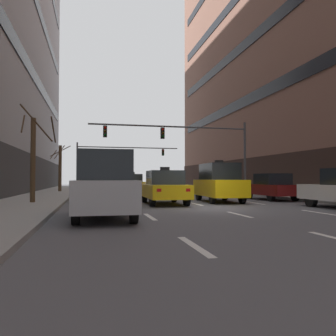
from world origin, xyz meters
TOP-DOWN VIEW (x-y plane):
  - ground_plane at (0.00, 0.00)m, footprint 120.00×120.00m
  - sidewalk_left at (-8.23, 0.00)m, footprint 3.65×80.00m
  - lane_stripe_l1_s2 at (-3.20, -8.00)m, footprint 0.16×2.00m
  - lane_stripe_l1_s3 at (-3.20, -3.00)m, footprint 0.16×2.00m
  - lane_stripe_l1_s4 at (-3.20, 2.00)m, footprint 0.16×2.00m
  - lane_stripe_l1_s5 at (-3.20, 7.00)m, footprint 0.16×2.00m
  - lane_stripe_l1_s6 at (-3.20, 12.00)m, footprint 0.16×2.00m
  - lane_stripe_l1_s7 at (-3.20, 17.00)m, footprint 0.16×2.00m
  - lane_stripe_l1_s8 at (-3.20, 22.00)m, footprint 0.16×2.00m
  - lane_stripe_l1_s9 at (-3.20, 27.00)m, footprint 0.16×2.00m
  - lane_stripe_l1_s10 at (-3.20, 32.00)m, footprint 0.16×2.00m
  - lane_stripe_l2_s3 at (0.00, -3.00)m, footprint 0.16×2.00m
  - lane_stripe_l2_s4 at (0.00, 2.00)m, footprint 0.16×2.00m
  - lane_stripe_l2_s5 at (0.00, 7.00)m, footprint 0.16×2.00m
  - lane_stripe_l2_s6 at (0.00, 12.00)m, footprint 0.16×2.00m
  - lane_stripe_l2_s7 at (0.00, 17.00)m, footprint 0.16×2.00m
  - lane_stripe_l2_s8 at (0.00, 22.00)m, footprint 0.16×2.00m
  - lane_stripe_l2_s9 at (0.00, 27.00)m, footprint 0.16×2.00m
  - lane_stripe_l2_s10 at (0.00, 32.00)m, footprint 0.16×2.00m
  - lane_stripe_l3_s3 at (3.20, -3.00)m, footprint 0.16×2.00m
  - lane_stripe_l3_s4 at (3.20, 2.00)m, footprint 0.16×2.00m
  - lane_stripe_l3_s5 at (3.20, 7.00)m, footprint 0.16×2.00m
  - lane_stripe_l3_s6 at (3.20, 12.00)m, footprint 0.16×2.00m
  - lane_stripe_l3_s7 at (3.20, 17.00)m, footprint 0.16×2.00m
  - lane_stripe_l3_s8 at (3.20, 22.00)m, footprint 0.16×2.00m
  - lane_stripe_l3_s9 at (3.20, 27.00)m, footprint 0.16×2.00m
  - lane_stripe_l3_s10 at (3.20, 32.00)m, footprint 0.16×2.00m
  - taxi_driving_0 at (-1.51, 16.48)m, footprint 1.87×4.44m
  - taxi_driving_1 at (-1.56, 2.34)m, footprint 1.95×4.48m
  - taxi_driving_2 at (1.69, 3.23)m, footprint 2.02×4.41m
  - car_driving_3 at (-4.70, -3.18)m, footprint 1.90×4.41m
  - taxi_driving_4 at (-4.80, 27.17)m, footprint 1.96×4.54m
  - taxi_driving_5 at (-4.65, 4.35)m, footprint 2.08×4.57m
  - car_parked_2 at (5.35, 4.16)m, footprint 1.84×4.22m
  - traffic_signal_0 at (2.14, 10.68)m, footprint 12.27×0.35m
  - traffic_signal_1 at (-2.41, 28.33)m, footprint 12.65×0.35m
  - street_tree_0 at (-7.83, 3.12)m, footprint 1.49×1.91m
  - street_tree_1 at (-7.88, 17.71)m, footprint 1.83×1.42m

SIDE VIEW (x-z plane):
  - ground_plane at x=0.00m, z-range 0.00..0.00m
  - lane_stripe_l1_s2 at x=-3.20m, z-range 0.00..0.01m
  - lane_stripe_l1_s3 at x=-3.20m, z-range 0.00..0.01m
  - lane_stripe_l1_s4 at x=-3.20m, z-range 0.00..0.01m
  - lane_stripe_l1_s5 at x=-3.20m, z-range 0.00..0.01m
  - lane_stripe_l1_s6 at x=-3.20m, z-range 0.00..0.01m
  - lane_stripe_l1_s7 at x=-3.20m, z-range 0.00..0.01m
  - lane_stripe_l1_s8 at x=-3.20m, z-range 0.00..0.01m
  - lane_stripe_l1_s9 at x=-3.20m, z-range 0.00..0.01m
  - lane_stripe_l1_s10 at x=-3.20m, z-range 0.00..0.01m
  - lane_stripe_l2_s3 at x=0.00m, z-range 0.00..0.01m
  - lane_stripe_l2_s4 at x=0.00m, z-range 0.00..0.01m
  - lane_stripe_l2_s5 at x=0.00m, z-range 0.00..0.01m
  - lane_stripe_l2_s6 at x=0.00m, z-range 0.00..0.01m
  - lane_stripe_l2_s7 at x=0.00m, z-range 0.00..0.01m
  - lane_stripe_l2_s8 at x=0.00m, z-range 0.00..0.01m
  - lane_stripe_l2_s9 at x=0.00m, z-range 0.00..0.01m
  - lane_stripe_l2_s10 at x=0.00m, z-range 0.00..0.01m
  - lane_stripe_l3_s3 at x=3.20m, z-range 0.00..0.01m
  - lane_stripe_l3_s4 at x=3.20m, z-range 0.00..0.01m
  - lane_stripe_l3_s5 at x=3.20m, z-range 0.00..0.01m
  - lane_stripe_l3_s6 at x=3.20m, z-range 0.00..0.01m
  - lane_stripe_l3_s7 at x=3.20m, z-range 0.00..0.01m
  - lane_stripe_l3_s8 at x=3.20m, z-range 0.00..0.01m
  - lane_stripe_l3_s9 at x=3.20m, z-range 0.00..0.01m
  - lane_stripe_l3_s10 at x=3.20m, z-range 0.00..0.01m
  - sidewalk_left at x=-8.23m, z-range 0.00..0.14m
  - car_parked_2 at x=5.35m, z-range -0.01..1.56m
  - taxi_driving_1 at x=-1.56m, z-range -0.10..1.74m
  - taxi_driving_0 at x=-1.51m, z-range -0.10..1.75m
  - taxi_driving_5 at x=-4.65m, z-range -0.10..1.76m
  - taxi_driving_2 at x=1.69m, z-range -0.09..2.18m
  - car_driving_3 at x=-4.70m, z-range 0.00..2.12m
  - taxi_driving_4 at x=-4.80m, z-range -0.10..2.27m
  - street_tree_1 at x=-7.88m, z-range 0.20..4.40m
  - street_tree_0 at x=-7.83m, z-range 0.07..4.62m
  - traffic_signal_1 at x=-2.41m, z-range 1.37..6.90m
  - traffic_signal_0 at x=2.14m, z-range 1.44..7.03m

